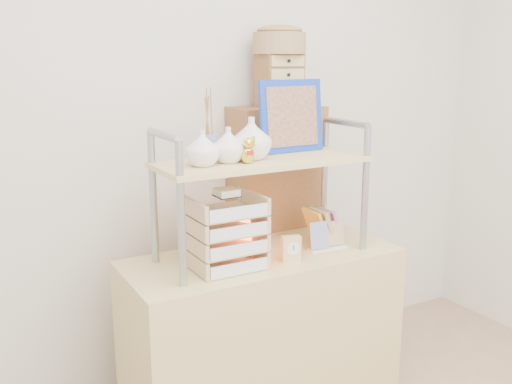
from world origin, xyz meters
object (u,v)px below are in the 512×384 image
cabinet (276,238)px  letter_tray (227,236)px  desk (262,334)px  salt_lamp (250,232)px

cabinet → letter_tray: (-0.49, -0.43, 0.21)m
cabinet → letter_tray: bearing=-137.6°
letter_tray → desk: bearing=15.6°
desk → letter_tray: (-0.20, -0.06, 0.51)m
letter_tray → salt_lamp: size_ratio=1.58×
desk → salt_lamp: salt_lamp is taller
letter_tray → salt_lamp: bearing=28.9°
desk → letter_tray: size_ratio=3.64×
desk → letter_tray: letter_tray is taller
cabinet → letter_tray: 0.68m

